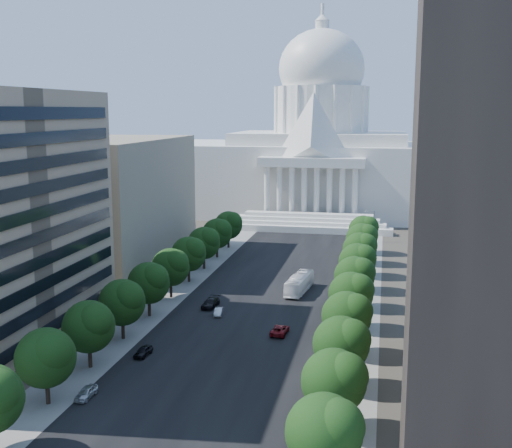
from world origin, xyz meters
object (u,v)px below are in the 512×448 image
Objects in this scene: car_red at (280,330)px; car_parked at (86,393)px; city_bus at (299,283)px; car_dark_b at (211,303)px; car_silver at (218,312)px; car_dark_a at (143,351)px.

car_red is 1.26× the size of car_parked.
car_red is 35.32m from car_parked.
car_red is 25.67m from city_bus.
city_bus is at bearing 46.52° from car_dark_b.
car_dark_a is at bearing -113.66° from car_silver.
car_dark_b is at bearing 87.65° from car_dark_a.
car_dark_b reaches higher than car_red.
car_dark_b reaches higher than car_parked.
car_silver is at bearing 79.20° from car_parked.
car_silver is (6.21, 21.29, -0.07)m from car_dark_a.
car_silver is at bearing -117.67° from city_bus.
car_dark_a is 15.25m from car_parked.
car_red reaches higher than car_silver.
city_bus is (18.61, 39.14, 1.10)m from car_dark_a.
car_silver is 0.30× the size of city_bus.
car_red is 19.51m from car_dark_b.
car_red is (18.78, 13.49, 0.03)m from car_dark_a.
car_parked is at bearing -109.99° from car_silver.
car_parked is at bearing -92.89° from car_dark_b.
car_dark_a is 23.12m from car_red.
car_parked is at bearing 58.30° from car_red.
city_bus is at bearing 71.06° from car_parked.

